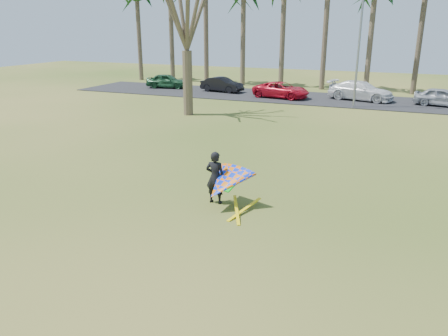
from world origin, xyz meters
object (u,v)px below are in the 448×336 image
at_px(car_3, 361,91).
at_px(kite_flyer, 224,182).
at_px(streetlight, 361,45).
at_px(car_4, 442,97).
at_px(car_2, 281,90).
at_px(bare_tree_left, 186,6).
at_px(car_0, 167,81).
at_px(car_1, 222,85).

relative_size(car_3, kite_flyer, 2.15).
bearing_deg(streetlight, car_4, 26.26).
xyz_separation_m(car_2, kite_flyer, (4.36, -22.85, 0.15)).
distance_m(bare_tree_left, kite_flyer, 17.12).
relative_size(car_0, kite_flyer, 1.64).
bearing_deg(streetlight, car_0, 168.03).
xyz_separation_m(bare_tree_left, car_3, (10.10, 10.44, -6.11)).
height_order(car_1, kite_flyer, kite_flyer).
relative_size(bare_tree_left, car_1, 2.47).
bearing_deg(kite_flyer, car_1, 112.89).
distance_m(streetlight, car_3, 5.02).
bearing_deg(car_2, car_0, 91.32).
bearing_deg(car_1, streetlight, -97.27).
xyz_separation_m(car_2, car_3, (6.18, 1.29, 0.10)).
height_order(car_1, car_3, car_3).
height_order(streetlight, car_0, streetlight).
bearing_deg(bare_tree_left, car_1, 100.43).
bearing_deg(car_2, kite_flyer, -159.85).
relative_size(streetlight, kite_flyer, 3.35).
bearing_deg(car_4, car_3, 94.91).
bearing_deg(car_0, car_3, -101.60).
xyz_separation_m(car_0, kite_flyer, (16.03, -24.50, 0.13)).
bearing_deg(car_2, car_4, -77.23).
distance_m(streetlight, car_0, 18.69).
xyz_separation_m(streetlight, car_0, (-17.91, 3.80, -3.74)).
bearing_deg(car_4, car_1, 98.56).
height_order(car_0, car_1, car_0).
relative_size(bare_tree_left, car_2, 2.09).
distance_m(car_1, kite_flyer, 26.24).
distance_m(bare_tree_left, car_2, 11.73).
xyz_separation_m(car_1, car_3, (12.03, -0.03, 0.10)).
bearing_deg(car_2, car_3, -68.85).
height_order(car_0, car_4, car_0).
relative_size(car_0, car_4, 1.01).
relative_size(car_1, car_3, 0.76).
height_order(car_2, car_4, car_4).
height_order(car_2, car_3, car_3).
relative_size(streetlight, car_3, 1.56).
relative_size(streetlight, car_2, 1.72).
height_order(streetlight, car_4, streetlight).
xyz_separation_m(car_0, car_3, (17.86, -0.36, 0.08)).
bearing_deg(streetlight, bare_tree_left, -145.43).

